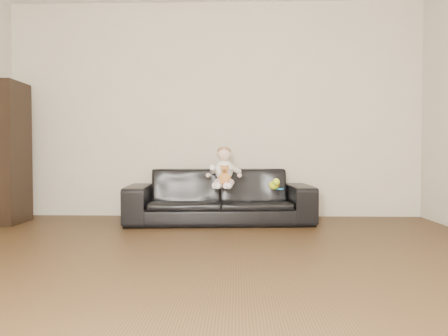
{
  "coord_description": "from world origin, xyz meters",
  "views": [
    {
      "loc": [
        0.27,
        -2.58,
        0.78
      ],
      "look_at": [
        0.13,
        2.15,
        0.61
      ],
      "focal_mm": 35.0,
      "sensor_mm": 36.0,
      "label": 1
    }
  ],
  "objects_px": {
    "toy_blue_disc": "(280,189)",
    "teddy_bear": "(225,175)",
    "sofa": "(219,196)",
    "cabinet": "(4,153)",
    "toy_green": "(274,185)",
    "toy_rattle": "(277,186)",
    "baby": "(224,170)"
  },
  "relations": [
    {
      "from": "toy_blue_disc",
      "to": "teddy_bear",
      "type": "bearing_deg",
      "value": -178.5
    },
    {
      "from": "sofa",
      "to": "cabinet",
      "type": "xyz_separation_m",
      "value": [
        -2.37,
        -0.11,
        0.48
      ]
    },
    {
      "from": "toy_green",
      "to": "toy_blue_disc",
      "type": "distance_m",
      "value": 0.08
    },
    {
      "from": "cabinet",
      "to": "toy_blue_disc",
      "type": "distance_m",
      "value": 3.04
    },
    {
      "from": "sofa",
      "to": "toy_rattle",
      "type": "relative_size",
      "value": 34.38
    },
    {
      "from": "teddy_bear",
      "to": "toy_blue_disc",
      "type": "relative_size",
      "value": 2.28
    },
    {
      "from": "baby",
      "to": "teddy_bear",
      "type": "relative_size",
      "value": 2.23
    },
    {
      "from": "toy_green",
      "to": "toy_rattle",
      "type": "relative_size",
      "value": 2.14
    },
    {
      "from": "toy_rattle",
      "to": "toy_green",
      "type": "bearing_deg",
      "value": -106.14
    },
    {
      "from": "sofa",
      "to": "baby",
      "type": "relative_size",
      "value": 4.51
    },
    {
      "from": "toy_blue_disc",
      "to": "sofa",
      "type": "bearing_deg",
      "value": 160.15
    },
    {
      "from": "sofa",
      "to": "teddy_bear",
      "type": "distance_m",
      "value": 0.36
    },
    {
      "from": "sofa",
      "to": "toy_green",
      "type": "height_order",
      "value": "sofa"
    },
    {
      "from": "teddy_bear",
      "to": "toy_blue_disc",
      "type": "distance_m",
      "value": 0.6
    },
    {
      "from": "sofa",
      "to": "toy_green",
      "type": "xyz_separation_m",
      "value": [
        0.58,
        -0.26,
        0.14
      ]
    },
    {
      "from": "teddy_bear",
      "to": "cabinet",
      "type": "bearing_deg",
      "value": -171.36
    },
    {
      "from": "teddy_bear",
      "to": "baby",
      "type": "bearing_deg",
      "value": 106.01
    },
    {
      "from": "toy_green",
      "to": "toy_blue_disc",
      "type": "relative_size",
      "value": 1.43
    },
    {
      "from": "sofa",
      "to": "teddy_bear",
      "type": "height_order",
      "value": "teddy_bear"
    },
    {
      "from": "teddy_bear",
      "to": "toy_green",
      "type": "xyz_separation_m",
      "value": [
        0.51,
        -0.01,
        -0.11
      ]
    },
    {
      "from": "sofa",
      "to": "cabinet",
      "type": "bearing_deg",
      "value": 178.91
    },
    {
      "from": "cabinet",
      "to": "sofa",
      "type": "bearing_deg",
      "value": 0.52
    },
    {
      "from": "sofa",
      "to": "toy_blue_disc",
      "type": "bearing_deg",
      "value": -23.64
    },
    {
      "from": "sofa",
      "to": "toy_green",
      "type": "relative_size",
      "value": 16.03
    },
    {
      "from": "cabinet",
      "to": "toy_blue_disc",
      "type": "relative_size",
      "value": 17.51
    },
    {
      "from": "baby",
      "to": "teddy_bear",
      "type": "bearing_deg",
      "value": -66.69
    },
    {
      "from": "baby",
      "to": "teddy_bear",
      "type": "xyz_separation_m",
      "value": [
        0.01,
        -0.14,
        -0.05
      ]
    },
    {
      "from": "baby",
      "to": "sofa",
      "type": "bearing_deg",
      "value": 134.97
    },
    {
      "from": "toy_rattle",
      "to": "toy_blue_disc",
      "type": "distance_m",
      "value": 0.13
    },
    {
      "from": "cabinet",
      "to": "teddy_bear",
      "type": "distance_m",
      "value": 2.44
    },
    {
      "from": "teddy_bear",
      "to": "toy_rattle",
      "type": "height_order",
      "value": "teddy_bear"
    },
    {
      "from": "sofa",
      "to": "baby",
      "type": "xyz_separation_m",
      "value": [
        0.05,
        -0.11,
        0.29
      ]
    }
  ]
}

